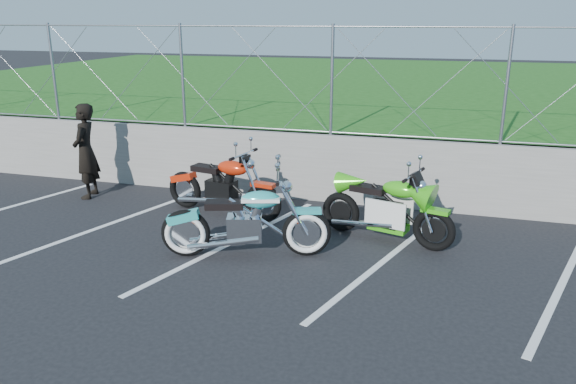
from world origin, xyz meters
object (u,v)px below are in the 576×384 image
(cruiser_turquoise, at_px, (248,224))
(sportbike_green, at_px, (388,211))
(person_standing, at_px, (86,151))
(naked_orange, at_px, (224,188))

(cruiser_turquoise, relative_size, sportbike_green, 1.12)
(sportbike_green, height_order, person_standing, person_standing)
(naked_orange, bearing_deg, sportbike_green, 2.81)
(person_standing, bearing_deg, naked_orange, 70.47)
(naked_orange, bearing_deg, cruiser_turquoise, -45.82)
(cruiser_turquoise, height_order, sportbike_green, cruiser_turquoise)
(cruiser_turquoise, xyz_separation_m, naked_orange, (-1.05, 1.60, 0.00))
(cruiser_turquoise, height_order, person_standing, person_standing)
(cruiser_turquoise, relative_size, naked_orange, 1.04)
(person_standing, bearing_deg, sportbike_green, 68.63)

